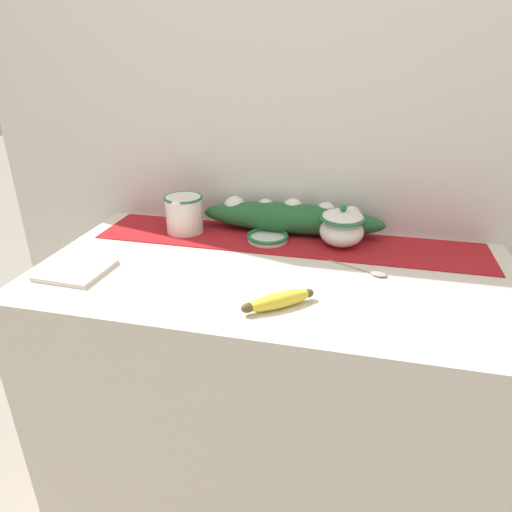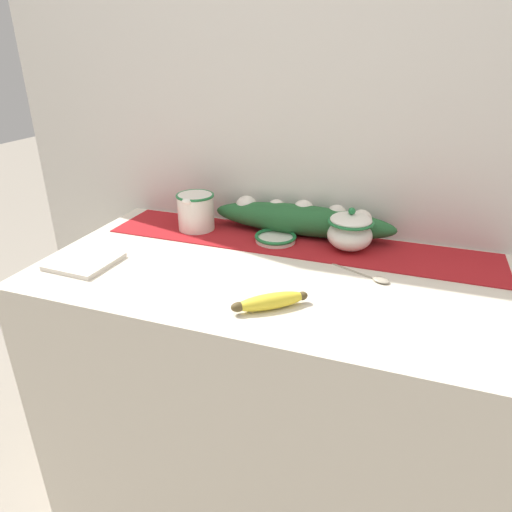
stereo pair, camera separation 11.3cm
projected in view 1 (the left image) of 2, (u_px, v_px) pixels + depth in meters
The scene contains 11 objects.
ground_plane at pixel (270, 504), 1.54m from camera, with size 12.00×12.00×0.00m, color gray.
countertop at pixel (272, 403), 1.36m from camera, with size 1.23×0.63×0.88m, color beige.
back_wall at pixel (299, 124), 1.34m from camera, with size 2.03×0.04×2.40m, color silver.
table_runner at pixel (288, 241), 1.34m from camera, with size 1.13×0.22×0.00m, color #A8191E.
cream_pitcher at pixel (184, 213), 1.39m from camera, with size 0.12×0.14×0.12m.
sugar_bowl at pixel (342, 227), 1.29m from camera, with size 0.13×0.13×0.12m.
small_dish at pixel (268, 237), 1.34m from camera, with size 0.12×0.12×0.02m.
banana at pixel (278, 300), 1.00m from camera, with size 0.15×0.13×0.04m.
spoon at pixel (375, 273), 1.15m from camera, with size 0.16×0.08×0.01m.
napkin_stack at pixel (76, 270), 1.16m from camera, with size 0.15×0.15×0.01m, color silver.
poinsettia_garland at pixel (291, 217), 1.38m from camera, with size 0.56×0.10×0.10m.
Camera 1 is at (0.19, -1.03, 1.40)m, focal length 32.00 mm.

